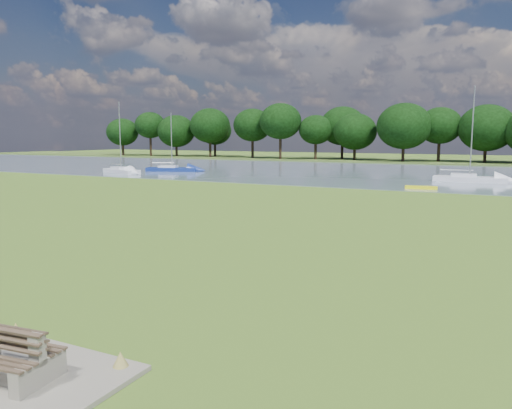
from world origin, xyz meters
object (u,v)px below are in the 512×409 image
at_px(sailboat_2, 121,169).
at_px(sailboat_4, 172,168).
at_px(sailboat_0, 469,177).
at_px(bench_pair, 3,355).
at_px(kayak, 421,188).

xyz_separation_m(sailboat_2, sailboat_4, (3.63, 5.21, -0.02)).
distance_m(sailboat_0, sailboat_4, 34.62).
distance_m(sailboat_2, sailboat_4, 6.35).
height_order(bench_pair, sailboat_4, sailboat_4).
distance_m(sailboat_0, sailboat_2, 38.78).
bearing_deg(bench_pair, sailboat_2, 123.17).
height_order(kayak, sailboat_0, sailboat_0).
distance_m(kayak, sailboat_4, 32.48).
bearing_deg(sailboat_0, kayak, -110.84).
xyz_separation_m(sailboat_0, sailboat_2, (-38.22, -6.58, -0.02)).
xyz_separation_m(kayak, sailboat_0, (3.07, 9.18, 0.34)).
height_order(bench_pair, sailboat_0, sailboat_0).
bearing_deg(sailboat_4, sailboat_2, -144.39).
bearing_deg(sailboat_2, bench_pair, -31.25).
relative_size(bench_pair, sailboat_0, 0.22).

